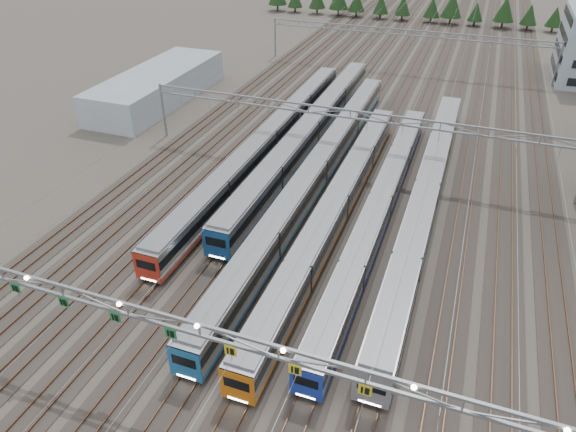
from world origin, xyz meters
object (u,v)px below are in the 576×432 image
(train_f, at_px, (426,194))
(train_e, at_px, (380,206))
(train_c, at_px, (316,171))
(train_b, at_px, (309,132))
(train_a, at_px, (268,141))
(gantry_far, at_px, (407,37))
(train_d, at_px, (336,206))
(gantry_mid, at_px, (350,121))
(west_shed, at_px, (158,86))
(gantry_near, at_px, (198,333))

(train_f, bearing_deg, train_e, -138.95)
(train_c, distance_m, train_f, 13.54)
(train_f, bearing_deg, train_b, 146.68)
(train_a, bearing_deg, train_e, -31.75)
(train_b, distance_m, train_c, 11.65)
(train_a, xyz_separation_m, train_c, (9.00, -6.13, -0.02))
(train_b, relative_size, gantry_far, 1.04)
(train_e, bearing_deg, train_f, 41.05)
(train_b, height_order, train_c, train_b)
(train_d, relative_size, gantry_mid, 0.92)
(train_d, distance_m, gantry_far, 58.93)
(west_shed, bearing_deg, train_b, -15.78)
(gantry_mid, relative_size, gantry_far, 1.00)
(train_d, relative_size, gantry_far, 0.92)
(train_c, xyz_separation_m, train_f, (13.50, -1.09, 0.04))
(gantry_far, bearing_deg, train_b, -99.35)
(train_c, bearing_deg, gantry_near, -86.22)
(train_b, relative_size, gantry_mid, 1.04)
(train_f, distance_m, west_shed, 52.39)
(train_d, distance_m, gantry_near, 26.97)
(train_b, relative_size, train_d, 1.12)
(gantry_mid, xyz_separation_m, west_shed, (-37.01, 12.55, -3.83))
(train_e, relative_size, train_f, 0.90)
(train_a, bearing_deg, train_f, -17.79)
(train_f, relative_size, gantry_mid, 1.03)
(train_e, xyz_separation_m, gantry_mid, (-6.75, 11.75, 4.49))
(train_f, bearing_deg, train_d, -146.80)
(train_c, distance_m, gantry_far, 51.97)
(train_f, bearing_deg, train_c, 175.38)
(train_d, xyz_separation_m, train_f, (9.00, 5.89, 0.06))
(train_e, relative_size, gantry_mid, 0.92)
(train_a, xyz_separation_m, gantry_mid, (11.25, 0.61, 4.32))
(train_e, height_order, gantry_far, gantry_far)
(gantry_far, xyz_separation_m, west_shed, (-37.01, -32.45, -3.83))
(train_a, distance_m, train_f, 23.63)
(gantry_far, bearing_deg, west_shed, -138.76)
(train_d, bearing_deg, west_shed, 146.21)
(train_d, bearing_deg, train_a, 135.84)
(train_b, xyz_separation_m, train_c, (4.50, -10.74, -0.13))
(gantry_mid, bearing_deg, train_e, -60.13)
(train_f, relative_size, west_shed, 1.93)
(train_c, distance_m, gantry_mid, 8.33)
(train_e, distance_m, train_f, 5.97)
(train_c, xyz_separation_m, gantry_far, (2.25, 51.74, 4.34))
(train_c, bearing_deg, gantry_far, 87.51)
(train_c, distance_m, train_d, 8.31)
(train_c, height_order, gantry_far, gantry_far)
(train_c, bearing_deg, west_shed, 150.97)
(train_e, distance_m, gantry_far, 57.33)
(train_d, relative_size, gantry_near, 0.92)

